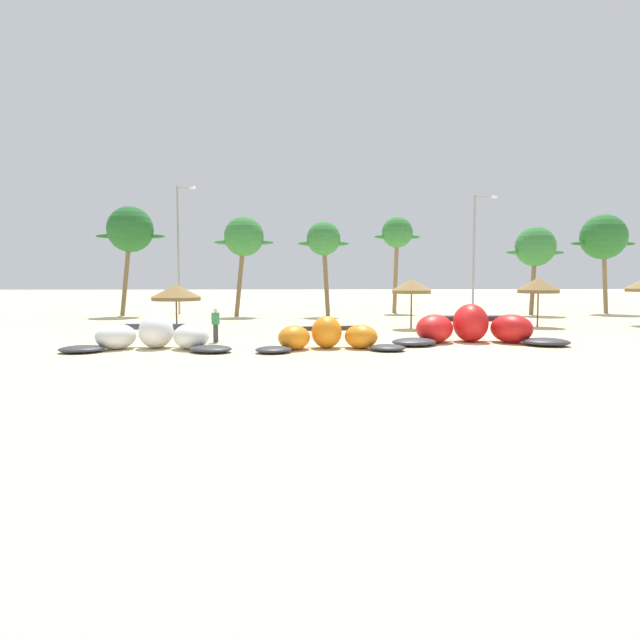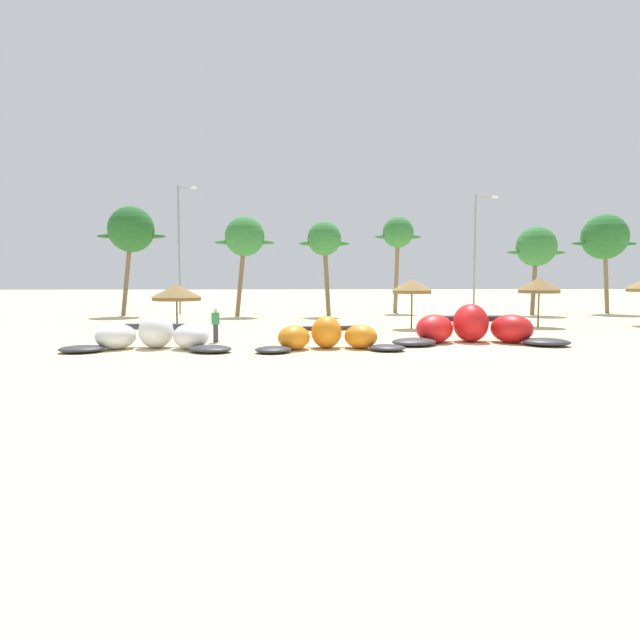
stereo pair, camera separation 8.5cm
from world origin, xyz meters
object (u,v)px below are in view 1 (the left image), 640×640
at_px(kite_left, 328,337).
at_px(beach_umbrella_near_van, 176,292).
at_px(lamppost_west, 180,244).
at_px(palm_center_left, 397,234).
at_px(palm_left_of_gap, 324,240).
at_px(lamppost_west_center, 476,249).
at_px(kite_far_left, 154,336).
at_px(palm_center_right, 535,247).
at_px(palm_right_of_gap, 603,238).
at_px(beach_umbrella_near_palms, 538,285).
at_px(palm_left, 244,238).
at_px(kite_left_of_center, 473,328).
at_px(palm_leftmost, 130,230).
at_px(beach_umbrella_middle, 412,286).
at_px(person_near_kites, 216,325).

distance_m(kite_left, beach_umbrella_near_van, 12.84).
distance_m(kite_left, lamppost_west, 27.13).
distance_m(kite_left, palm_center_left, 27.16).
xyz_separation_m(palm_left_of_gap, lamppost_west_center, (12.29, -0.29, -0.65)).
xyz_separation_m(beach_umbrella_near_van, palm_left_of_gap, (9.42, 11.68, 3.87)).
xyz_separation_m(kite_far_left, palm_center_right, (26.01, 21.30, 5.00)).
relative_size(kite_left, palm_right_of_gap, 0.77).
xyz_separation_m(beach_umbrella_near_palms, palm_left, (-19.02, 11.35, 3.67)).
xyz_separation_m(lamppost_west, lamppost_west_center, (24.24, -3.24, -0.49)).
height_order(palm_left_of_gap, palm_center_right, palm_left_of_gap).
bearing_deg(beach_umbrella_near_palms, lamppost_west_center, 91.94).
relative_size(beach_umbrella_near_palms, lamppost_west, 0.29).
bearing_deg(palm_left_of_gap, lamppost_west, 166.16).
relative_size(palm_center_left, palm_center_right, 1.15).
distance_m(kite_left_of_center, palm_leftmost, 30.31).
bearing_deg(palm_right_of_gap, beach_umbrella_near_van, -157.87).
distance_m(kite_left_of_center, lamppost_west, 29.02).
height_order(kite_far_left, palm_leftmost, palm_leftmost).
height_order(beach_umbrella_near_van, palm_right_of_gap, palm_right_of_gap).
relative_size(beach_umbrella_middle, palm_leftmost, 0.34).
bearing_deg(palm_right_of_gap, palm_leftmost, -178.89).
xyz_separation_m(person_near_kites, palm_right_of_gap, (30.42, 20.54, 5.69)).
height_order(beach_umbrella_near_palms, lamppost_west_center, lamppost_west_center).
xyz_separation_m(kite_left_of_center, palm_leftmost, (-21.33, 20.63, 6.20)).
relative_size(kite_left_of_center, palm_center_right, 1.15).
bearing_deg(lamppost_west, kite_left, -66.01).
xyz_separation_m(kite_left, beach_umbrella_middle, (5.67, 9.45, 2.01)).
distance_m(palm_left_of_gap, lamppost_west_center, 12.31).
bearing_deg(beach_umbrella_middle, beach_umbrella_near_van, 179.06).
distance_m(kite_far_left, beach_umbrella_near_palms, 23.49).
bearing_deg(kite_left_of_center, kite_left, -164.38).
distance_m(beach_umbrella_near_van, beach_umbrella_middle, 13.95).
height_order(beach_umbrella_middle, palm_leftmost, palm_leftmost).
distance_m(beach_umbrella_near_van, lamppost_west_center, 24.72).
bearing_deg(palm_center_left, palm_leftmost, -173.18).
relative_size(palm_right_of_gap, lamppost_west_center, 0.88).
bearing_deg(lamppost_west, palm_left, -25.69).
distance_m(palm_left_of_gap, lamppost_west, 12.32).
bearing_deg(kite_left_of_center, person_near_kites, 175.95).
bearing_deg(palm_left, palm_right_of_gap, 3.23).
height_order(beach_umbrella_middle, palm_left, palm_left).
bearing_deg(kite_left, palm_center_left, 72.78).
height_order(kite_left, lamppost_west, lamppost_west).
height_order(beach_umbrella_middle, palm_center_right, palm_center_right).
bearing_deg(kite_left, lamppost_west, 113.99).
bearing_deg(palm_center_left, palm_left, -164.52).
distance_m(palm_right_of_gap, lamppost_west, 36.15).
height_order(beach_umbrella_near_van, palm_left_of_gap, palm_left_of_gap).
relative_size(kite_left_of_center, lamppost_west, 0.78).
bearing_deg(palm_leftmost, lamppost_west_center, -3.10).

